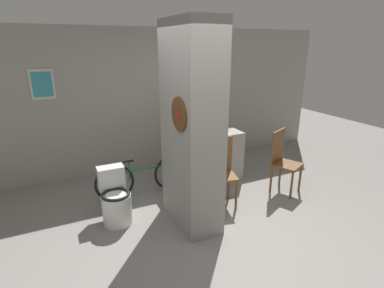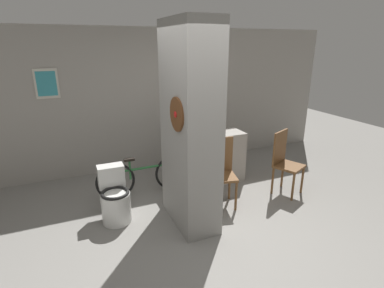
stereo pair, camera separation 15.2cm
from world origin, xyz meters
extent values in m
plane|color=gray|center=(0.00, 0.00, 0.00)|extent=(14.00, 14.00, 0.00)
cube|color=gray|center=(0.00, 2.63, 1.30)|extent=(8.00, 0.06, 2.60)
cube|color=beige|center=(-1.60, 2.58, 1.70)|extent=(0.36, 0.02, 0.48)
cube|color=teal|center=(-1.60, 2.57, 1.70)|extent=(0.30, 0.01, 0.39)
cube|color=beige|center=(1.50, 2.58, 1.55)|extent=(0.44, 0.02, 0.34)
cube|color=#D86633|center=(1.50, 2.57, 1.55)|extent=(0.36, 0.01, 0.28)
cube|color=beige|center=(0.70, 2.58, 1.85)|extent=(0.28, 0.02, 0.38)
cube|color=#E0CC4C|center=(0.70, 2.57, 1.85)|extent=(0.23, 0.01, 0.31)
cube|color=gray|center=(0.03, 0.49, 1.30)|extent=(0.47, 0.98, 2.60)
cylinder|color=#593319|center=(-0.21, 0.29, 1.55)|extent=(0.03, 0.40, 0.40)
cylinder|color=red|center=(-0.23, 0.29, 1.55)|extent=(0.01, 0.07, 0.07)
cube|color=gray|center=(0.78, 1.45, 0.44)|extent=(1.25, 0.44, 0.87)
cylinder|color=silver|center=(-0.90, 0.84, 0.21)|extent=(0.39, 0.39, 0.42)
torus|color=black|center=(-0.90, 0.84, 0.43)|extent=(0.38, 0.38, 0.04)
cube|color=silver|center=(-0.90, 1.10, 0.57)|extent=(0.35, 0.20, 0.31)
cylinder|color=brown|center=(0.40, 0.53, 0.23)|extent=(0.04, 0.04, 0.45)
cylinder|color=brown|center=(0.73, 0.45, 0.23)|extent=(0.04, 0.04, 0.45)
cylinder|color=brown|center=(0.48, 0.86, 0.23)|extent=(0.04, 0.04, 0.45)
cylinder|color=brown|center=(0.82, 0.78, 0.23)|extent=(0.04, 0.04, 0.45)
cube|color=brown|center=(0.61, 0.65, 0.47)|extent=(0.48, 0.48, 0.04)
cube|color=brown|center=(0.65, 0.83, 0.75)|extent=(0.39, 0.13, 0.53)
cylinder|color=brown|center=(1.69, 0.35, 0.23)|extent=(0.04, 0.04, 0.45)
cylinder|color=brown|center=(2.00, 0.49, 0.23)|extent=(0.04, 0.04, 0.45)
cylinder|color=brown|center=(1.55, 0.66, 0.23)|extent=(0.04, 0.04, 0.45)
cylinder|color=brown|center=(1.86, 0.81, 0.23)|extent=(0.04, 0.04, 0.45)
cube|color=brown|center=(1.77, 0.58, 0.47)|extent=(0.53, 0.53, 0.04)
cube|color=brown|center=(1.70, 0.75, 0.75)|extent=(0.37, 0.19, 0.53)
torus|color=black|center=(-0.80, 1.46, 0.30)|extent=(0.60, 0.04, 0.60)
torus|color=black|center=(0.13, 1.46, 0.30)|extent=(0.60, 0.04, 0.60)
cylinder|color=#266633|center=(-0.34, 1.46, 0.45)|extent=(0.86, 0.04, 0.04)
cylinder|color=#266633|center=(-0.57, 1.46, 0.45)|extent=(0.03, 0.03, 0.31)
cylinder|color=#266633|center=(0.08, 1.46, 0.45)|extent=(0.03, 0.03, 0.28)
cube|color=black|center=(-0.57, 1.46, 0.63)|extent=(0.16, 0.06, 0.04)
cylinder|color=#262626|center=(0.08, 1.46, 0.59)|extent=(0.03, 0.42, 0.03)
cylinder|color=silver|center=(0.81, 1.39, 0.99)|extent=(0.09, 0.09, 0.22)
cylinder|color=silver|center=(0.81, 1.39, 1.14)|extent=(0.03, 0.03, 0.10)
sphere|color=#333333|center=(0.81, 1.39, 1.20)|extent=(0.04, 0.04, 0.04)
camera|label=1|loc=(-1.50, -2.78, 2.32)|focal=28.00mm
camera|label=2|loc=(-1.36, -2.84, 2.32)|focal=28.00mm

